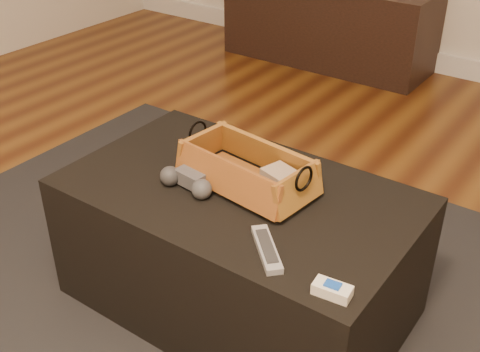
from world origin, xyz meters
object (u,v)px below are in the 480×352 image
Objects in this scene: silver_remote at (267,249)px; cream_gadget at (332,290)px; media_cabinet at (329,22)px; wicker_basket at (247,171)px; game_controller at (188,180)px; ottoman at (238,248)px; tv_remote at (238,178)px.

silver_remote is 1.75× the size of cream_gadget.
wicker_basket is (0.85, -2.09, 0.23)m from media_cabinet.
wicker_basket reaches higher than game_controller.
cream_gadget is at bearing -29.06° from ottoman.
game_controller is 1.97× the size of cream_gadget.
wicker_basket is at bearing 73.47° from ottoman.
media_cabinet is 7.20× the size of game_controller.
tv_remote is 1.33× the size of silver_remote.
silver_remote is (1.06, -2.31, 0.19)m from media_cabinet.
media_cabinet is 1.27× the size of ottoman.
wicker_basket is at bearing -67.92° from media_cabinet.
silver_remote is at bearing -40.76° from ottoman.
game_controller is at bearing 164.03° from cream_gadget.
cream_gadget is at bearing -32.61° from wicker_basket.
media_cabinet is 2.27m from wicker_basket.
cream_gadget is (1.26, -2.35, 0.20)m from media_cabinet.
cream_gadget reaches higher than ottoman.
ottoman is at bearing 150.94° from cream_gadget.
tv_remote is 0.14m from game_controller.
wicker_basket reaches higher than media_cabinet.
tv_remote reaches higher than cream_gadget.
cream_gadget is at bearing -61.81° from media_cabinet.
wicker_basket is at bearing 133.93° from silver_remote.
wicker_basket is 2.67× the size of silver_remote.
tv_remote is 0.03m from wicker_basket.
wicker_basket is 0.49m from cream_gadget.
game_controller reaches higher than silver_remote.
cream_gadget is at bearing -12.22° from silver_remote.
ottoman is 11.20× the size of cream_gadget.
media_cabinet is at bearing 112.08° from wicker_basket.
cream_gadget is (0.42, -0.23, 0.22)m from ottoman.
cream_gadget reaches higher than silver_remote.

